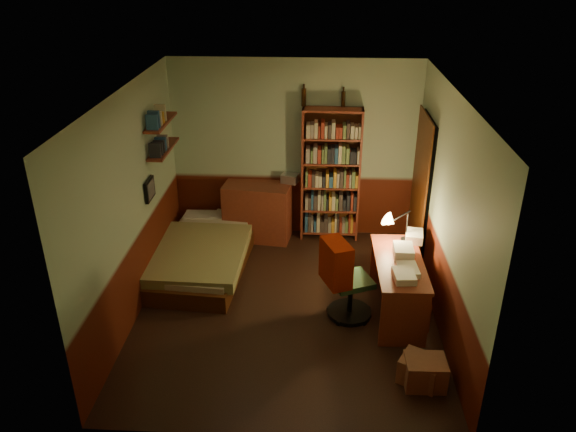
{
  "coord_description": "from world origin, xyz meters",
  "views": [
    {
      "loc": [
        0.31,
        -5.62,
        3.96
      ],
      "look_at": [
        0.0,
        0.25,
        1.1
      ],
      "focal_mm": 35.0,
      "sensor_mm": 36.0,
      "label": 1
    }
  ],
  "objects_px": {
    "bookshelf": "(331,176)",
    "desk_lamp": "(407,221)",
    "cardboard_box_b": "(420,370)",
    "dresser": "(258,212)",
    "bed": "(202,246)",
    "mini_stereo": "(290,178)",
    "cardboard_box_a": "(425,372)",
    "desk": "(397,287)",
    "office_chair": "(351,282)"
  },
  "relations": [
    {
      "from": "desk",
      "to": "desk_lamp",
      "type": "xyz_separation_m",
      "value": [
        0.13,
        0.52,
        0.61
      ]
    },
    {
      "from": "desk",
      "to": "cardboard_box_b",
      "type": "xyz_separation_m",
      "value": [
        0.11,
        -1.17,
        -0.22
      ]
    },
    {
      "from": "bed",
      "to": "mini_stereo",
      "type": "distance_m",
      "value": 1.61
    },
    {
      "from": "bookshelf",
      "to": "desk",
      "type": "distance_m",
      "value": 2.13
    },
    {
      "from": "desk",
      "to": "desk_lamp",
      "type": "distance_m",
      "value": 0.81
    },
    {
      "from": "mini_stereo",
      "to": "cardboard_box_b",
      "type": "bearing_deg",
      "value": -46.05
    },
    {
      "from": "bookshelf",
      "to": "office_chair",
      "type": "height_order",
      "value": "bookshelf"
    },
    {
      "from": "dresser",
      "to": "bookshelf",
      "type": "height_order",
      "value": "bookshelf"
    },
    {
      "from": "bed",
      "to": "cardboard_box_b",
      "type": "xyz_separation_m",
      "value": [
        2.59,
        -2.11,
        -0.17
      ]
    },
    {
      "from": "bookshelf",
      "to": "desk",
      "type": "height_order",
      "value": "bookshelf"
    },
    {
      "from": "bookshelf",
      "to": "desk_lamp",
      "type": "xyz_separation_m",
      "value": [
        0.9,
        -1.37,
        -0.02
      ]
    },
    {
      "from": "mini_stereo",
      "to": "cardboard_box_b",
      "type": "distance_m",
      "value": 3.51
    },
    {
      "from": "cardboard_box_b",
      "to": "desk",
      "type": "bearing_deg",
      "value": 95.15
    },
    {
      "from": "bookshelf",
      "to": "cardboard_box_a",
      "type": "xyz_separation_m",
      "value": [
        0.91,
        -3.1,
        -0.83
      ]
    },
    {
      "from": "bed",
      "to": "desk_lamp",
      "type": "distance_m",
      "value": 2.73
    },
    {
      "from": "dresser",
      "to": "office_chair",
      "type": "height_order",
      "value": "office_chair"
    },
    {
      "from": "desk",
      "to": "bookshelf",
      "type": "bearing_deg",
      "value": 111.46
    },
    {
      "from": "office_chair",
      "to": "cardboard_box_a",
      "type": "bearing_deg",
      "value": -81.21
    },
    {
      "from": "bed",
      "to": "dresser",
      "type": "height_order",
      "value": "dresser"
    },
    {
      "from": "mini_stereo",
      "to": "cardboard_box_a",
      "type": "relative_size",
      "value": 0.58
    },
    {
      "from": "office_chair",
      "to": "cardboard_box_b",
      "type": "height_order",
      "value": "office_chair"
    },
    {
      "from": "mini_stereo",
      "to": "cardboard_box_a",
      "type": "bearing_deg",
      "value": -45.84
    },
    {
      "from": "office_chair",
      "to": "mini_stereo",
      "type": "bearing_deg",
      "value": 89.43
    },
    {
      "from": "bed",
      "to": "mini_stereo",
      "type": "bearing_deg",
      "value": 45.76
    },
    {
      "from": "dresser",
      "to": "desk_lamp",
      "type": "height_order",
      "value": "desk_lamp"
    },
    {
      "from": "dresser",
      "to": "bookshelf",
      "type": "distance_m",
      "value": 1.2
    },
    {
      "from": "office_chair",
      "to": "bookshelf",
      "type": "bearing_deg",
      "value": 73.92
    },
    {
      "from": "desk_lamp",
      "to": "cardboard_box_b",
      "type": "distance_m",
      "value": 1.88
    },
    {
      "from": "desk_lamp",
      "to": "cardboard_box_b",
      "type": "relative_size",
      "value": 1.36
    },
    {
      "from": "mini_stereo",
      "to": "office_chair",
      "type": "height_order",
      "value": "mini_stereo"
    },
    {
      "from": "office_chair",
      "to": "cardboard_box_a",
      "type": "xyz_separation_m",
      "value": [
        0.69,
        -1.13,
        -0.3
      ]
    },
    {
      "from": "desk",
      "to": "cardboard_box_a",
      "type": "relative_size",
      "value": 3.29
    },
    {
      "from": "cardboard_box_a",
      "to": "bookshelf",
      "type": "bearing_deg",
      "value": 106.28
    },
    {
      "from": "bed",
      "to": "desk_lamp",
      "type": "relative_size",
      "value": 4.01
    },
    {
      "from": "bed",
      "to": "bookshelf",
      "type": "bearing_deg",
      "value": 33.52
    },
    {
      "from": "bed",
      "to": "desk",
      "type": "distance_m",
      "value": 2.66
    },
    {
      "from": "bed",
      "to": "desk",
      "type": "relative_size",
      "value": 1.59
    },
    {
      "from": "cardboard_box_a",
      "to": "cardboard_box_b",
      "type": "height_order",
      "value": "cardboard_box_a"
    },
    {
      "from": "cardboard_box_a",
      "to": "bed",
      "type": "bearing_deg",
      "value": 140.54
    },
    {
      "from": "mini_stereo",
      "to": "bookshelf",
      "type": "bearing_deg",
      "value": 14.85
    },
    {
      "from": "bed",
      "to": "bookshelf",
      "type": "relative_size",
      "value": 1.07
    },
    {
      "from": "bookshelf",
      "to": "cardboard_box_b",
      "type": "relative_size",
      "value": 5.11
    },
    {
      "from": "cardboard_box_b",
      "to": "dresser",
      "type": "bearing_deg",
      "value": 122.96
    },
    {
      "from": "desk_lamp",
      "to": "cardboard_box_b",
      "type": "xyz_separation_m",
      "value": [
        -0.03,
        -1.68,
        -0.83
      ]
    },
    {
      "from": "cardboard_box_a",
      "to": "mini_stereo",
      "type": "bearing_deg",
      "value": 115.41
    },
    {
      "from": "desk_lamp",
      "to": "office_chair",
      "type": "height_order",
      "value": "desk_lamp"
    },
    {
      "from": "desk_lamp",
      "to": "cardboard_box_a",
      "type": "xyz_separation_m",
      "value": [
        0.01,
        -1.73,
        -0.81
      ]
    },
    {
      "from": "bed",
      "to": "dresser",
      "type": "bearing_deg",
      "value": 57.14
    },
    {
      "from": "dresser",
      "to": "desk_lamp",
      "type": "xyz_separation_m",
      "value": [
        1.96,
        -1.29,
        0.54
      ]
    },
    {
      "from": "mini_stereo",
      "to": "desk_lamp",
      "type": "xyz_separation_m",
      "value": [
        1.49,
        -1.41,
        0.05
      ]
    }
  ]
}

